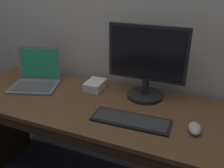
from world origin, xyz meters
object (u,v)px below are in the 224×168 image
computer_mouse (195,128)px  external_drive_box (95,85)px  laptop_space_gray (36,79)px  external_monitor (147,64)px  wired_keyboard (131,120)px

computer_mouse → external_drive_box: bearing=149.0°
laptop_space_gray → external_monitor: size_ratio=0.80×
external_monitor → wired_keyboard: 0.36m
computer_mouse → external_monitor: bearing=131.3°
external_monitor → external_drive_box: 0.39m
computer_mouse → external_drive_box: size_ratio=0.68×
laptop_space_gray → computer_mouse: laptop_space_gray is taller
external_monitor → wired_keyboard: size_ratio=1.12×
laptop_space_gray → external_monitor: external_monitor is taller
external_monitor → wired_keyboard: bearing=-88.0°
laptop_space_gray → external_monitor: (0.74, 0.11, 0.18)m
wired_keyboard → external_monitor: bearing=92.0°
computer_mouse → laptop_space_gray: bearing=161.8°
laptop_space_gray → external_monitor: 0.77m
computer_mouse → wired_keyboard: bearing=175.7°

